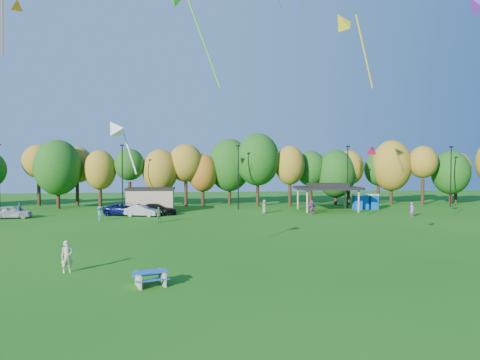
{
  "coord_description": "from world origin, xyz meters",
  "views": [
    {
      "loc": [
        -4.45,
        -19.96,
        6.28
      ],
      "look_at": [
        -1.56,
        6.0,
        5.37
      ],
      "focal_mm": 32.0,
      "sensor_mm": 36.0,
      "label": 1
    }
  ],
  "objects": [
    {
      "name": "far_person_5",
      "position": [
        4.9,
        35.04,
        0.88
      ],
      "size": [
        0.7,
        0.94,
        1.75
      ],
      "primitive_type": "imported",
      "rotation": [
        0.0,
        0.0,
        4.9
      ],
      "color": "#657D55",
      "rests_on": "ground"
    },
    {
      "name": "car_d",
      "position": [
        -8.91,
        34.44,
        0.72
      ],
      "size": [
        4.99,
        2.13,
        1.44
      ],
      "primitive_type": "imported",
      "rotation": [
        0.0,
        0.0,
        1.55
      ],
      "color": "black",
      "rests_on": "ground"
    },
    {
      "name": "far_person_1",
      "position": [
        10.68,
        33.02,
        0.9
      ],
      "size": [
        1.68,
        1.36,
        1.8
      ],
      "primitive_type": "imported",
      "rotation": [
        0.0,
        0.0,
        3.73
      ],
      "color": "#A64591",
      "rests_on": "ground"
    },
    {
      "name": "kite_14",
      "position": [
        -19.22,
        18.57,
        19.86
      ],
      "size": [
        1.85,
        3.07,
        5.34
      ],
      "color": "orange"
    },
    {
      "name": "porta_potties",
      "position": [
        19.8,
        37.98,
        1.1
      ],
      "size": [
        3.75,
        2.02,
        2.18
      ],
      "color": "#0D4FB2",
      "rests_on": "ground"
    },
    {
      "name": "far_person_3",
      "position": [
        -24.53,
        32.51,
        0.93
      ],
      "size": [
        1.14,
        1.12,
        1.85
      ],
      "primitive_type": "imported",
      "rotation": [
        0.0,
        0.0,
        0.74
      ],
      "color": "#424E91",
      "rests_on": "ground"
    },
    {
      "name": "picnic_table",
      "position": [
        -6.65,
        2.48,
        0.44
      ],
      "size": [
        2.08,
        1.88,
        0.75
      ],
      "rotation": [
        0.0,
        0.0,
        0.3
      ],
      "color": "tan",
      "rests_on": "ground"
    },
    {
      "name": "kite_2",
      "position": [
        8.29,
        9.34,
        7.42
      ],
      "size": [
        1.27,
        1.34,
        1.08
      ],
      "color": "#E40C41"
    },
    {
      "name": "far_person_2",
      "position": [
        22.18,
        29.37,
        0.89
      ],
      "size": [
        0.59,
        0.74,
        1.77
      ],
      "primitive_type": "imported",
      "rotation": [
        0.0,
        0.0,
        1.86
      ],
      "color": "#A54FA8",
      "rests_on": "ground"
    },
    {
      "name": "kite_3",
      "position": [
        20.16,
        15.29,
        20.45
      ],
      "size": [
        5.11,
        1.96,
        8.68
      ],
      "color": "#852AE2"
    },
    {
      "name": "utility_building",
      "position": [
        -10.0,
        38.0,
        1.64
      ],
      "size": [
        6.3,
        4.3,
        3.25
      ],
      "color": "tan",
      "rests_on": "ground"
    },
    {
      "name": "lamp_posts",
      "position": [
        2.0,
        40.0,
        4.9
      ],
      "size": [
        64.5,
        0.25,
        9.09
      ],
      "color": "black",
      "rests_on": "ground"
    },
    {
      "name": "kite_5",
      "position": [
        5.86,
        8.78,
        16.14
      ],
      "size": [
        3.21,
        2.06,
        5.46
      ],
      "color": "yellow"
    },
    {
      "name": "kite_0",
      "position": [
        -9.0,
        5.92,
        8.45
      ],
      "size": [
        2.14,
        1.52,
        3.44
      ],
      "color": "silver"
    },
    {
      "name": "kite_flyer",
      "position": [
        -11.75,
        5.77,
        0.93
      ],
      "size": [
        0.81,
        0.71,
        1.87
      ],
      "primitive_type": "imported",
      "rotation": [
        0.0,
        0.0,
        0.49
      ],
      "color": "beige",
      "rests_on": "ground"
    },
    {
      "name": "ground",
      "position": [
        0.0,
        0.0,
        0.0
      ],
      "size": [
        160.0,
        160.0,
        0.0
      ],
      "primitive_type": "plane",
      "color": "#19600F",
      "rests_on": "ground"
    },
    {
      "name": "far_person_0",
      "position": [
        -8.11,
        27.3,
        0.85
      ],
      "size": [
        1.0,
        0.43,
        1.7
      ],
      "primitive_type": "imported",
      "rotation": [
        0.0,
        0.0,
        3.12
      ],
      "color": "#4F794A",
      "rests_on": "ground"
    },
    {
      "name": "far_person_4",
      "position": [
        -14.85,
        29.56,
        0.82
      ],
      "size": [
        1.03,
        1.22,
        1.64
      ],
      "primitive_type": "imported",
      "rotation": [
        0.0,
        0.0,
        2.04
      ],
      "color": "teal",
      "rests_on": "ground"
    },
    {
      "name": "car_a",
      "position": [
        -25.63,
        32.83,
        0.76
      ],
      "size": [
        4.6,
        2.22,
        1.51
      ],
      "primitive_type": "imported",
      "rotation": [
        0.0,
        0.0,
        1.67
      ],
      "color": "silver",
      "rests_on": "ground"
    },
    {
      "name": "tree_line",
      "position": [
        -1.03,
        45.51,
        5.91
      ],
      "size": [
        93.57,
        10.55,
        11.15
      ],
      "color": "black",
      "rests_on": "ground"
    },
    {
      "name": "pavilion",
      "position": [
        14.0,
        37.0,
        3.23
      ],
      "size": [
        8.2,
        6.2,
        3.77
      ],
      "color": "tan",
      "rests_on": "ground"
    },
    {
      "name": "car_b",
      "position": [
        -10.61,
        33.17,
        0.68
      ],
      "size": [
        4.4,
        2.62,
        1.37
      ],
      "primitive_type": "imported",
      "rotation": [
        0.0,
        0.0,
        1.27
      ],
      "color": "#A1A1A6",
      "rests_on": "ground"
    },
    {
      "name": "car_c",
      "position": [
        -12.76,
        34.55,
        0.75
      ],
      "size": [
        5.91,
        3.93,
        1.51
      ],
      "primitive_type": "imported",
      "rotation": [
        0.0,
        0.0,
        1.29
      ],
      "color": "#0D1351",
      "rests_on": "ground"
    }
  ]
}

